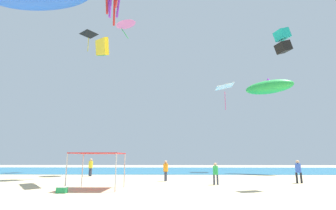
{
  "coord_description": "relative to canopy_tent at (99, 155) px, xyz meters",
  "views": [
    {
      "loc": [
        -0.36,
        -14.2,
        1.97
      ],
      "look_at": [
        -0.87,
        11.61,
        7.32
      ],
      "focal_mm": 27.2,
      "sensor_mm": 36.0,
      "label": 1
    }
  ],
  "objects": [
    {
      "name": "ground",
      "position": [
        5.24,
        -2.64,
        -2.21
      ],
      "size": [
        110.0,
        110.0,
        0.1
      ],
      "primitive_type": "cube",
      "color": "#D1BA8C"
    },
    {
      "name": "ocean_strip",
      "position": [
        5.24,
        25.1,
        -2.14
      ],
      "size": [
        110.0,
        22.42,
        0.03
      ],
      "primitive_type": "cube",
      "color": "#1E6B93",
      "rests_on": "ground"
    },
    {
      "name": "canopy_tent",
      "position": [
        0.0,
        0.0,
        0.0
      ],
      "size": [
        3.03,
        2.84,
        2.28
      ],
      "color": "#B2B2B7",
      "rests_on": "ground"
    },
    {
      "name": "person_near_tent",
      "position": [
        4.23,
        5.76,
        -1.14
      ],
      "size": [
        0.41,
        0.45,
        1.73
      ],
      "rotation": [
        0.0,
        0.0,
        1.33
      ],
      "color": "#33384C",
      "rests_on": "ground"
    },
    {
      "name": "person_leftmost",
      "position": [
        -4.1,
        11.4,
        -1.05
      ],
      "size": [
        0.45,
        0.45,
        1.88
      ],
      "rotation": [
        0.0,
        0.0,
        2.38
      ],
      "color": "#33384C",
      "rests_on": "ground"
    },
    {
      "name": "person_central",
      "position": [
        14.83,
        4.2,
        -1.12
      ],
      "size": [
        0.43,
        0.42,
        1.78
      ],
      "rotation": [
        0.0,
        0.0,
        5.75
      ],
      "color": "black",
      "rests_on": "ground"
    },
    {
      "name": "person_rightmost",
      "position": [
        8.04,
        2.81,
        -1.22
      ],
      "size": [
        0.38,
        0.38,
        1.6
      ],
      "rotation": [
        0.0,
        0.0,
        2.51
      ],
      "color": "#33384C",
      "rests_on": "ground"
    },
    {
      "name": "cooler_box",
      "position": [
        -1.45,
        -1.86,
        -1.98
      ],
      "size": [
        0.57,
        0.37,
        0.35
      ],
      "color": "#1E8C4C",
      "rests_on": "ground"
    },
    {
      "name": "kite_diamond_white",
      "position": [
        12.69,
        20.34,
        10.15
      ],
      "size": [
        2.7,
        2.75,
        3.91
      ],
      "rotation": [
        0.0,
        0.0,
        1.53
      ],
      "color": "white"
    },
    {
      "name": "kite_parafoil_yellow",
      "position": [
        -1.32,
        3.7,
        9.21
      ],
      "size": [
        2.25,
        4.45,
        2.9
      ],
      "rotation": [
        0.0,
        0.0,
        5.19
      ],
      "color": "yellow"
    },
    {
      "name": "kite_delta_pink",
      "position": [
        -1.48,
        14.41,
        17.67
      ],
      "size": [
        3.43,
        3.41,
        2.28
      ],
      "rotation": [
        0.0,
        0.0,
        5.05
      ],
      "color": "pink"
    },
    {
      "name": "kite_box_teal",
      "position": [
        13.05,
        0.83,
        8.3
      ],
      "size": [
        1.22,
        1.1,
        1.96
      ],
      "rotation": [
        0.0,
        0.0,
        1.89
      ],
      "color": "teal"
    },
    {
      "name": "kite_inflatable_green",
      "position": [
        17.78,
        16.38,
        9.12
      ],
      "size": [
        6.3,
        5.21,
        2.39
      ],
      "rotation": [
        0.0,
        0.0,
        2.54
      ],
      "color": "green"
    },
    {
      "name": "kite_diamond_black",
      "position": [
        -8.45,
        20.18,
        18.9
      ],
      "size": [
        3.01,
        3.01,
        2.99
      ],
      "rotation": [
        0.0,
        0.0,
        4.08
      ],
      "color": "black"
    }
  ]
}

